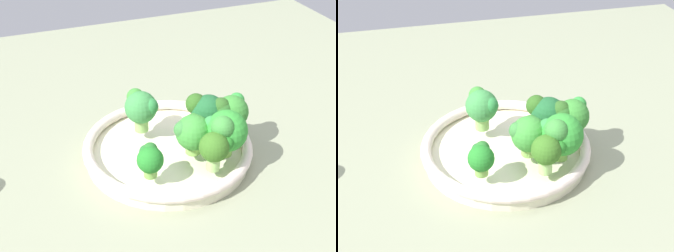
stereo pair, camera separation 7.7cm
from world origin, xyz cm
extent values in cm
cube|color=gray|center=(0.00, 0.00, -1.25)|extent=(130.00, 130.00, 2.50)
cylinder|color=#EDE6C2|center=(2.61, 0.21, 0.74)|extent=(27.31, 27.31, 1.47)
torus|color=beige|center=(2.61, 0.21, 2.37)|extent=(28.45, 28.45, 1.80)
cylinder|color=#9CD471|center=(-1.15, 9.59, 4.56)|extent=(2.08, 2.08, 2.57)
sphere|color=#35691F|center=(-1.15, 9.59, 7.35)|extent=(4.62, 4.62, 4.62)
sphere|color=#316720|center=(-1.98, 7.82, 7.75)|extent=(2.07, 2.07, 2.07)
sphere|color=#257822|center=(-2.97, 9.64, 7.60)|extent=(2.49, 2.49, 2.49)
cylinder|color=#81C04E|center=(-4.56, 6.90, 4.44)|extent=(2.24, 2.24, 2.33)
sphere|color=green|center=(-4.56, 6.90, 7.75)|extent=(6.62, 6.62, 6.62)
sphere|color=#398636|center=(-3.12, 8.17, 9.48)|extent=(3.63, 3.63, 3.63)
sphere|color=#32893D|center=(-2.60, 5.50, 8.60)|extent=(2.67, 2.67, 2.67)
cylinder|color=#94CE65|center=(-4.72, -0.04, 4.25)|extent=(2.18, 2.18, 1.95)
sphere|color=#1D592C|center=(-4.72, -0.04, 7.18)|extent=(6.00, 6.00, 6.00)
sphere|color=#2A581F|center=(-6.29, 1.29, 8.47)|extent=(3.38, 3.38, 3.38)
sphere|color=#295F23|center=(-6.46, 1.72, 7.97)|extent=(3.52, 3.52, 3.52)
sphere|color=#2C5A1C|center=(-3.02, -1.42, 8.40)|extent=(3.54, 3.54, 3.54)
cylinder|color=#9FCE73|center=(-8.44, 1.25, 4.30)|extent=(2.01, 2.01, 2.05)
sphere|color=#368230|center=(-8.44, 1.25, 7.16)|extent=(5.65, 5.65, 5.65)
sphere|color=#35863B|center=(-9.63, 0.08, 8.10)|extent=(2.55, 2.55, 2.55)
sphere|color=#2E8D35|center=(-9.93, -0.42, 8.42)|extent=(2.64, 2.64, 2.64)
cylinder|color=#85C152|center=(8.33, 7.77, 4.09)|extent=(2.06, 2.06, 1.63)
sphere|color=#227A25|center=(8.33, 7.77, 6.22)|extent=(4.05, 4.05, 4.05)
sphere|color=#266A27|center=(7.85, 6.46, 7.05)|extent=(2.28, 2.28, 2.28)
sphere|color=#24662B|center=(8.50, 6.23, 6.80)|extent=(1.94, 1.94, 1.94)
cylinder|color=#86B85D|center=(5.63, -4.63, 4.63)|extent=(2.40, 2.40, 2.71)
sphere|color=#398741|center=(5.63, -4.63, 7.77)|extent=(5.50, 5.50, 5.50)
sphere|color=#2F873E|center=(4.48, -3.47, 8.34)|extent=(3.00, 3.00, 3.00)
sphere|color=#398731|center=(5.92, -6.55, 8.81)|extent=(3.01, 3.01, 3.01)
cylinder|color=#81B951|center=(0.09, 4.59, 4.26)|extent=(2.41, 2.41, 1.97)
sphere|color=#398C34|center=(0.09, 4.59, 7.12)|extent=(5.77, 5.77, 5.77)
sphere|color=#377C36|center=(1.76, 4.36, 7.89)|extent=(2.83, 2.83, 2.83)
sphere|color=#358029|center=(-0.80, 2.53, 7.71)|extent=(2.71, 2.71, 2.71)
camera|label=1|loc=(25.83, 60.46, 48.11)|focal=50.48mm
camera|label=2|loc=(18.51, 62.79, 48.11)|focal=50.48mm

